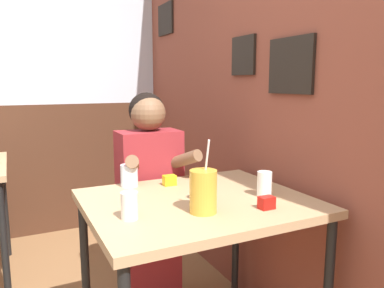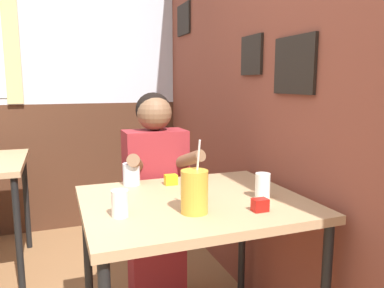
% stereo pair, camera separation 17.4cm
% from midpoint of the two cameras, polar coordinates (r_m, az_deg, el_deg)
% --- Properties ---
extents(brick_wall_right, '(0.08, 4.28, 2.70)m').
position_cam_midpoint_polar(brick_wall_right, '(2.48, 1.96, 11.05)').
color(brick_wall_right, brown).
rests_on(brick_wall_right, ground_plane).
extents(main_table, '(0.94, 0.78, 0.78)m').
position_cam_midpoint_polar(main_table, '(1.66, -2.22, -10.95)').
color(main_table, tan).
rests_on(main_table, ground_plane).
extents(person_seated, '(0.42, 0.40, 1.22)m').
position_cam_midpoint_polar(person_seated, '(2.14, -8.80, -8.22)').
color(person_seated, maroon).
rests_on(person_seated, ground_plane).
extents(cocktail_pitcher, '(0.11, 0.11, 0.29)m').
position_cam_midpoint_polar(cocktail_pitcher, '(1.44, -1.75, -7.28)').
color(cocktail_pitcher, gold).
rests_on(cocktail_pitcher, main_table).
extents(glass_near_pitcher, '(0.06, 0.06, 0.10)m').
position_cam_midpoint_polar(glass_near_pitcher, '(1.59, -1.42, -7.04)').
color(glass_near_pitcher, silver).
rests_on(glass_near_pitcher, main_table).
extents(glass_center, '(0.06, 0.06, 0.11)m').
position_cam_midpoint_polar(glass_center, '(1.67, 8.06, -6.09)').
color(glass_center, silver).
rests_on(glass_center, main_table).
extents(glass_far_side, '(0.06, 0.06, 0.10)m').
position_cam_midpoint_polar(glass_far_side, '(1.42, -13.04, -9.21)').
color(glass_far_side, silver).
rests_on(glass_far_side, main_table).
extents(glass_by_brick, '(0.08, 0.08, 0.11)m').
position_cam_midpoint_polar(glass_by_brick, '(1.85, -12.24, -4.76)').
color(glass_by_brick, silver).
rests_on(glass_by_brick, main_table).
extents(condiment_ketchup, '(0.06, 0.04, 0.05)m').
position_cam_midpoint_polar(condiment_ketchup, '(1.52, 8.06, -8.90)').
color(condiment_ketchup, '#B7140F').
rests_on(condiment_ketchup, main_table).
extents(condiment_mustard, '(0.06, 0.04, 0.05)m').
position_cam_midpoint_polar(condiment_mustard, '(1.85, -6.17, -5.56)').
color(condiment_mustard, yellow).
rests_on(condiment_mustard, main_table).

